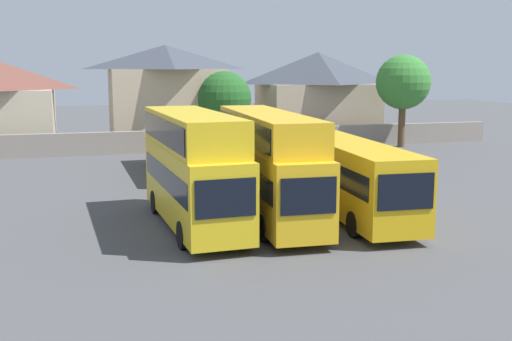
{
  "coord_description": "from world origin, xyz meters",
  "views": [
    {
      "loc": [
        -8.32,
        -26.47,
        7.0
      ],
      "look_at": [
        0.0,
        3.0,
        1.85
      ],
      "focal_mm": 43.91,
      "sensor_mm": 36.0,
      "label": 1
    }
  ],
  "objects": [
    {
      "name": "house_terrace_centre",
      "position": [
        -0.68,
        30.42,
        4.49
      ],
      "size": [
        10.36,
        8.1,
        8.81
      ],
      "color": "#C6B293",
      "rests_on": "ground"
    },
    {
      "name": "ground",
      "position": [
        0.0,
        18.0,
        0.0
      ],
      "size": [
        140.0,
        140.0,
        0.0
      ],
      "primitive_type": "plane",
      "color": "#4C4C4F"
    },
    {
      "name": "tree_left_of_lot",
      "position": [
        3.82,
        26.62,
        4.17
      ],
      "size": [
        4.69,
        4.69,
        6.53
      ],
      "color": "brown",
      "rests_on": "ground"
    },
    {
      "name": "bus_3",
      "position": [
        3.72,
        -0.11,
        1.98
      ],
      "size": [
        3.17,
        11.41,
        3.47
      ],
      "rotation": [
        0.0,
        0.0,
        -1.62
      ],
      "color": "gold",
      "rests_on": "ground"
    },
    {
      "name": "tree_right_of_lot",
      "position": [
        18.52,
        22.12,
        5.54
      ],
      "size": [
        4.67,
        4.67,
        7.92
      ],
      "color": "brown",
      "rests_on": "ground"
    },
    {
      "name": "depot_boundary_wall",
      "position": [
        0.0,
        24.12,
        0.9
      ],
      "size": [
        56.0,
        0.5,
        1.8
      ],
      "primitive_type": "cube",
      "color": "gray",
      "rests_on": "ground"
    },
    {
      "name": "house_terrace_right",
      "position": [
        13.54,
        29.41,
        4.21
      ],
      "size": [
        10.93,
        7.51,
        8.24
      ],
      "color": "tan",
      "rests_on": "ground"
    },
    {
      "name": "bus_4",
      "position": [
        -2.11,
        13.85,
        1.93
      ],
      "size": [
        2.83,
        11.32,
        3.37
      ],
      "rotation": [
        0.0,
        0.0,
        -1.55
      ],
      "color": "yellow",
      "rests_on": "ground"
    },
    {
      "name": "bus_5",
      "position": [
        1.74,
        13.87,
        1.92
      ],
      "size": [
        2.84,
        11.26,
        3.36
      ],
      "rotation": [
        0.0,
        0.0,
        -1.59
      ],
      "color": "#EDAF10",
      "rests_on": "ground"
    },
    {
      "name": "bus_1",
      "position": [
        -3.68,
        -0.0,
        2.81
      ],
      "size": [
        3.09,
        10.22,
        5.0
      ],
      "rotation": [
        0.0,
        0.0,
        -1.52
      ],
      "color": "gold",
      "rests_on": "ground"
    },
    {
      "name": "bus_2",
      "position": [
        -0.12,
        0.49,
        2.75
      ],
      "size": [
        2.92,
        11.7,
        4.88
      ],
      "rotation": [
        0.0,
        0.0,
        -1.61
      ],
      "color": "yellow",
      "rests_on": "ground"
    }
  ]
}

